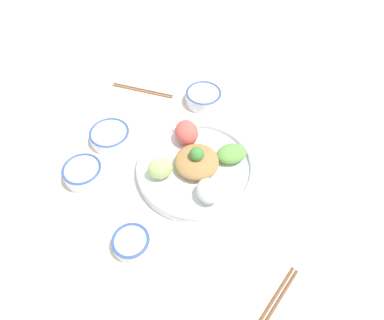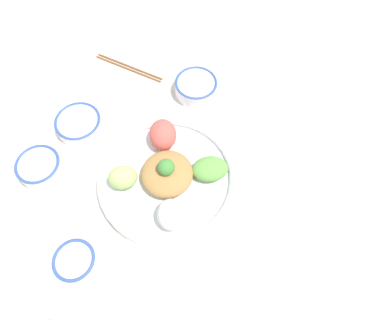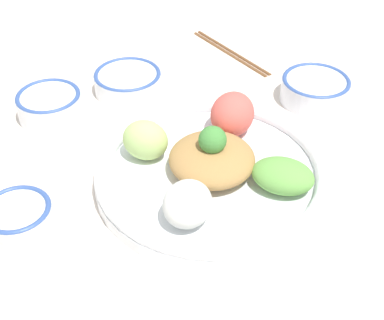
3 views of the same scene
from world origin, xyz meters
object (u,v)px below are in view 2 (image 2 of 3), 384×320
(sauce_bowl_dark, at_px, (196,87))
(sauce_bowl_red, at_px, (75,261))
(serving_spoon_main, at_px, (355,218))
(salad_platter, at_px, (168,176))
(rice_bowl_plain, at_px, (40,167))
(chopsticks_pair_near, at_px, (129,67))
(rice_bowl_blue, at_px, (79,124))

(sauce_bowl_dark, bearing_deg, sauce_bowl_red, -179.18)
(serving_spoon_main, bearing_deg, sauce_bowl_red, -156.56)
(salad_platter, relative_size, serving_spoon_main, 2.31)
(salad_platter, distance_m, sauce_bowl_dark, 0.27)
(sauce_bowl_red, bearing_deg, rice_bowl_plain, 58.51)
(chopsticks_pair_near, bearing_deg, sauce_bowl_dark, 1.84)
(rice_bowl_blue, height_order, sauce_bowl_dark, sauce_bowl_dark)
(salad_platter, relative_size, rice_bowl_blue, 2.81)
(salad_platter, bearing_deg, rice_bowl_plain, 115.45)
(rice_bowl_blue, relative_size, sauce_bowl_dark, 1.02)
(salad_platter, relative_size, rice_bowl_plain, 3.15)
(rice_bowl_blue, bearing_deg, sauce_bowl_red, -142.38)
(rice_bowl_blue, distance_m, sauce_bowl_dark, 0.32)
(rice_bowl_blue, height_order, serving_spoon_main, rice_bowl_blue)
(sauce_bowl_red, bearing_deg, salad_platter, -14.49)
(salad_platter, height_order, sauce_bowl_dark, salad_platter)
(salad_platter, bearing_deg, sauce_bowl_dark, 15.61)
(chopsticks_pair_near, bearing_deg, salad_platter, -43.99)
(rice_bowl_plain, relative_size, chopsticks_pair_near, 0.48)
(rice_bowl_blue, relative_size, chopsticks_pair_near, 0.54)
(sauce_bowl_red, relative_size, sauce_bowl_dark, 0.78)
(rice_bowl_plain, xyz_separation_m, chopsticks_pair_near, (0.38, 0.01, -0.02))
(salad_platter, height_order, sauce_bowl_red, salad_platter)
(rice_bowl_blue, distance_m, chopsticks_pair_near, 0.23)
(sauce_bowl_dark, bearing_deg, chopsticks_pair_near, 95.26)
(rice_bowl_blue, bearing_deg, sauce_bowl_dark, -38.68)
(sauce_bowl_dark, relative_size, chopsticks_pair_near, 0.53)
(rice_bowl_blue, bearing_deg, rice_bowl_plain, -179.46)
(sauce_bowl_red, distance_m, sauce_bowl_dark, 0.52)
(salad_platter, xyz_separation_m, serving_spoon_main, (0.13, -0.41, -0.02))
(rice_bowl_plain, distance_m, serving_spoon_main, 0.74)
(rice_bowl_plain, bearing_deg, sauce_bowl_dark, -26.83)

